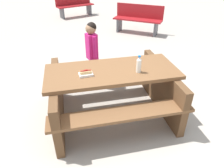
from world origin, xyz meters
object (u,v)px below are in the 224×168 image
soda_bottle (139,65)px  park_bench_near (138,18)px  child_in_coat (92,47)px  hotdog_tray (86,73)px  park_bench_mid (75,5)px  picnic_table (112,89)px

soda_bottle → park_bench_near: (-1.28, -3.93, -0.41)m
park_bench_near → child_in_coat: bearing=58.2°
hotdog_tray → child_in_coat: bearing=-100.9°
soda_bottle → child_in_coat: (0.50, -1.06, -0.11)m
child_in_coat → park_bench_mid: child_in_coat is taller
park_bench_mid → picnic_table: bearing=91.9°
child_in_coat → park_bench_mid: size_ratio=0.76×
hotdog_tray → child_in_coat: size_ratio=0.16×
child_in_coat → park_bench_near: child_in_coat is taller
hotdog_tray → park_bench_near: size_ratio=0.13×
picnic_table → park_bench_near: bearing=-113.0°
soda_bottle → picnic_table: bearing=-21.3°
child_in_coat → picnic_table: bearing=100.2°
soda_bottle → child_in_coat: child_in_coat is taller
soda_bottle → park_bench_mid: 6.60m
child_in_coat → park_bench_mid: bearing=-89.5°
picnic_table → hotdog_tray: size_ratio=9.63×
hotdog_tray → child_in_coat: (-0.20, -1.01, -0.04)m
picnic_table → hotdog_tray: (0.36, 0.08, 0.34)m
hotdog_tray → picnic_table: bearing=-166.9°
hotdog_tray → park_bench_near: bearing=-116.9°
picnic_table → park_bench_near: (-1.61, -3.80, 0.00)m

